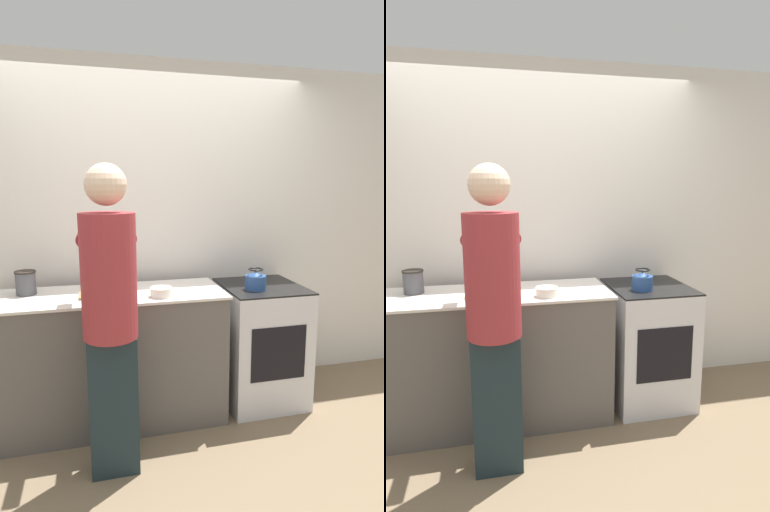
% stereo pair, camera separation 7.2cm
% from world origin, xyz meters
% --- Properties ---
extents(ground_plane, '(12.00, 12.00, 0.00)m').
position_xyz_m(ground_plane, '(0.00, 0.00, 0.00)').
color(ground_plane, '#7A664C').
extents(wall_back, '(8.00, 0.05, 2.60)m').
position_xyz_m(wall_back, '(0.00, 0.71, 1.30)').
color(wall_back, silver).
rests_on(wall_back, ground_plane).
extents(counter, '(1.58, 0.59, 0.94)m').
position_xyz_m(counter, '(-0.33, 0.28, 0.47)').
color(counter, '#5B5651').
rests_on(counter, ground_plane).
extents(oven, '(0.59, 0.65, 0.91)m').
position_xyz_m(oven, '(0.81, 0.32, 0.46)').
color(oven, silver).
rests_on(oven, ground_plane).
extents(person, '(0.34, 0.58, 1.78)m').
position_xyz_m(person, '(-0.35, -0.24, 0.98)').
color(person, '#1B292E').
rests_on(person, ground_plane).
extents(cutting_board, '(0.29, 0.20, 0.02)m').
position_xyz_m(cutting_board, '(-0.39, 0.24, 0.94)').
color(cutting_board, '#A87A4C').
rests_on(cutting_board, counter).
extents(knife, '(0.18, 0.08, 0.01)m').
position_xyz_m(knife, '(-0.43, 0.24, 0.96)').
color(knife, silver).
rests_on(knife, cutting_board).
extents(kettle, '(0.15, 0.15, 0.16)m').
position_xyz_m(kettle, '(0.72, 0.22, 0.98)').
color(kettle, '#284C8C').
rests_on(kettle, oven).
extents(bowl_prep, '(0.15, 0.15, 0.06)m').
position_xyz_m(bowl_prep, '(0.00, 0.12, 0.97)').
color(bowl_prep, silver).
rests_on(bowl_prep, counter).
extents(canister_jar, '(0.14, 0.14, 0.16)m').
position_xyz_m(canister_jar, '(-0.88, 0.39, 1.02)').
color(canister_jar, '#4C4C51').
rests_on(canister_jar, counter).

